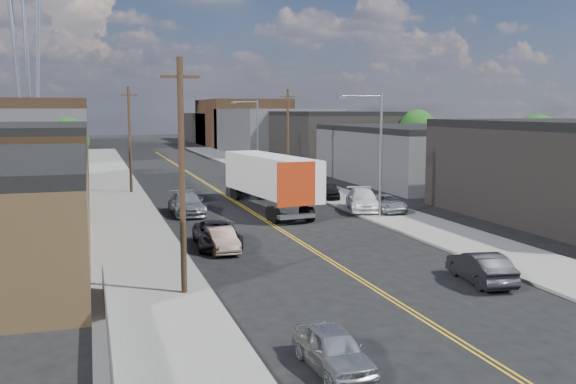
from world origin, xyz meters
TOP-DOWN VIEW (x-y plane):
  - ground at (0.00, 60.00)m, footprint 260.00×260.00m
  - centerline at (0.00, 45.00)m, footprint 0.32×120.00m
  - sidewalk_left at (-9.50, 45.00)m, footprint 5.00×140.00m
  - sidewalk_right at (9.50, 45.00)m, footprint 5.00×140.00m
  - warehouse_brown at (-18.00, 44.00)m, footprint 12.00×26.00m
  - industrial_right_b at (22.00, 46.00)m, footprint 14.00×24.00m
  - industrial_right_c at (22.00, 72.00)m, footprint 14.00×22.00m
  - skyline_left_a at (-20.00, 95.00)m, footprint 16.00×30.00m
  - skyline_right_a at (20.00, 95.00)m, footprint 16.00×30.00m
  - skyline_left_b at (-20.00, 120.00)m, footprint 16.00×26.00m
  - skyline_right_b at (20.00, 120.00)m, footprint 16.00×26.00m
  - skyline_left_c at (-20.00, 140.00)m, footprint 16.00×40.00m
  - skyline_right_c at (20.00, 140.00)m, footprint 16.00×40.00m
  - streetlight_near at (7.60, 25.00)m, footprint 3.39×0.25m
  - streetlight_far at (7.60, 60.00)m, footprint 3.39×0.25m
  - utility_pole_left_near at (-8.20, 10.00)m, footprint 1.60×0.26m
  - utility_pole_left_far at (-8.20, 45.00)m, footprint 1.60×0.26m
  - utility_pole_right at (8.20, 48.00)m, footprint 1.60×0.26m
  - chainlink_fence at (-11.50, 3.50)m, footprint 0.05×16.00m
  - tree_left_far at (-13.94, 62.00)m, footprint 4.35×4.20m
  - tree_right_near at (30.06, 36.00)m, footprint 4.60×4.48m
  - tree_right_far at (30.06, 60.00)m, footprint 4.85×4.76m
  - semi_truck at (1.54, 32.76)m, footprint 4.51×16.89m
  - car_left_a at (-5.00, 0.78)m, footprint 1.72×3.92m
  - car_left_b at (-5.00, 18.00)m, footprint 1.47×4.04m
  - car_left_c at (-5.00, 19.20)m, footprint 2.75×5.41m
  - car_left_d at (-5.00, 31.23)m, footprint 2.36×5.71m
  - car_right_oncoming at (5.00, 8.00)m, footprint 2.13×4.58m
  - car_right_lot_a at (9.47, 27.27)m, footprint 2.45×4.74m
  - car_right_lot_b at (8.20, 28.45)m, footprint 3.69×5.92m
  - car_right_lot_c at (8.20, 35.46)m, footprint 2.67×4.20m
  - car_ahead_truck at (4.50, 53.44)m, footprint 2.37×4.90m

SIDE VIEW (x-z plane):
  - ground at x=0.00m, z-range 0.00..0.00m
  - centerline at x=0.00m, z-range 0.00..0.01m
  - sidewalk_left at x=-9.50m, z-range 0.00..0.15m
  - sidewalk_right at x=9.50m, z-range 0.00..0.15m
  - chainlink_fence at x=-11.50m, z-range 0.04..1.27m
  - car_left_a at x=-5.00m, z-range 0.00..1.31m
  - car_left_b at x=-5.00m, z-range 0.00..1.32m
  - car_ahead_truck at x=4.50m, z-range 0.00..1.35m
  - car_right_oncoming at x=5.00m, z-range 0.00..1.45m
  - car_left_c at x=-5.00m, z-range 0.00..1.46m
  - car_right_lot_a at x=9.47m, z-range 0.15..1.43m
  - car_right_lot_c at x=8.20m, z-range 0.15..1.48m
  - car_left_d at x=-5.00m, z-range 0.00..1.65m
  - car_right_lot_b at x=8.20m, z-range 0.15..1.75m
  - semi_truck at x=1.54m, z-range 0.30..4.65m
  - industrial_right_b at x=22.00m, z-range 0.00..6.10m
  - warehouse_brown at x=-18.00m, z-range 0.00..6.60m
  - skyline_left_c at x=-20.00m, z-range 0.00..7.00m
  - skyline_right_c at x=20.00m, z-range 0.00..7.00m
  - industrial_right_c at x=22.00m, z-range 0.00..7.60m
  - skyline_left_a at x=-20.00m, z-range 0.00..8.00m
  - skyline_right_a at x=20.00m, z-range 0.00..8.00m
  - tree_left_far at x=-13.94m, z-range 1.08..8.05m
  - tree_right_near at x=30.06m, z-range 1.15..8.59m
  - skyline_left_b at x=-20.00m, z-range 0.00..10.00m
  - skyline_right_b at x=20.00m, z-range 0.00..10.00m
  - utility_pole_left_near at x=-8.20m, z-range 0.14..10.14m
  - utility_pole_left_far at x=-8.20m, z-range 0.14..10.14m
  - utility_pole_right at x=8.20m, z-range 0.14..10.14m
  - tree_right_far at x=30.06m, z-range 1.22..9.13m
  - streetlight_near at x=7.60m, z-range 0.83..9.83m
  - streetlight_far at x=7.60m, z-range 0.83..9.83m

